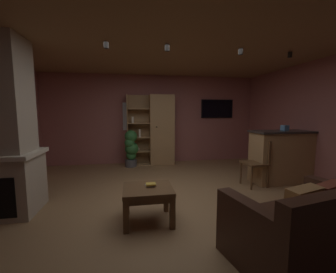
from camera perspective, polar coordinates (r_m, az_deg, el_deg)
name	(u,v)px	position (r m, az deg, el deg)	size (l,w,h in m)	color
floor	(172,203)	(3.74, 1.08, -17.07)	(6.07, 5.83, 0.02)	olive
wall_back	(153,119)	(6.35, -3.87, 4.51)	(6.19, 0.06, 2.53)	#9E5B56
ceiling	(172,42)	(3.58, 1.17, 23.58)	(6.07, 5.83, 0.02)	#8E6B47
window_pane_back	(135,116)	(6.28, -8.63, 5.28)	(0.70, 0.01, 0.78)	white
stone_fireplace	(0,136)	(3.89, -37.97, 0.02)	(0.98, 0.81, 2.53)	tan
bookshelf_cabinet	(159,130)	(6.11, -2.48, 1.67)	(1.31, 0.41, 1.96)	#A87F51
kitchen_bar_counter	(286,156)	(5.23, 28.75, -4.58)	(1.50, 0.60, 1.10)	#A87F51
tissue_box	(285,128)	(5.17, 28.46, 2.02)	(0.12, 0.12, 0.11)	#598CBF
leather_couch	(307,231)	(2.72, 32.74, -20.24)	(1.59, 1.14, 0.84)	#382116
coffee_table	(148,194)	(3.03, -5.33, -14.91)	(0.66, 0.58, 0.47)	brown
table_book_0	(150,185)	(3.04, -4.72, -12.75)	(0.13, 0.10, 0.02)	beige
table_book_1	(151,184)	(3.02, -4.54, -12.45)	(0.13, 0.10, 0.02)	gold
dining_chair	(258,160)	(4.72, 22.69, -5.69)	(0.45, 0.45, 0.92)	brown
potted_floor_plant	(131,148)	(5.94, -9.74, -2.90)	(0.37, 0.38, 1.00)	#4C4C51
wall_mounted_tv	(217,109)	(6.76, 12.81, 7.15)	(0.98, 0.06, 0.55)	black
track_light_spot_0	(18,41)	(3.84, -34.90, 20.04)	(0.07, 0.07, 0.09)	black
track_light_spot_1	(106,45)	(3.55, -16.04, 22.15)	(0.07, 0.07, 0.09)	black
track_light_spot_2	(167,48)	(3.57, -0.24, 22.32)	(0.07, 0.07, 0.09)	black
track_light_spot_3	(241,52)	(3.95, 18.64, 20.44)	(0.07, 0.07, 0.09)	black
track_light_spot_4	(290,55)	(4.47, 29.51, 18.26)	(0.07, 0.07, 0.09)	black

